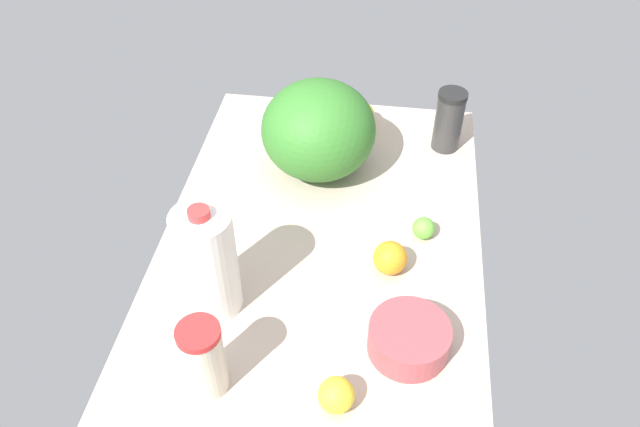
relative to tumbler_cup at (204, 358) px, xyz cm
name	(u,v)px	position (x,y,z in cm)	size (l,w,h in cm)	color
countertop	(320,248)	(-39.98, 16.23, -10.25)	(120.00, 76.00, 3.00)	#B8A494
tumbler_cup	(204,358)	(0.00, 0.00, 0.00)	(8.21, 8.21, 17.43)	beige
milk_jug	(208,262)	(-19.59, -4.03, 4.30)	(12.23, 12.23, 27.67)	white
watermelon	(319,130)	(-67.99, 12.00, 3.84)	(29.52, 29.52, 25.19)	#327228
shaker_bottle	(449,120)	(-82.19, 45.79, 0.10)	(7.84, 7.84, 17.63)	#313030
mixing_bowl	(409,339)	(-13.36, 37.88, -5.36)	(16.49, 16.49, 6.78)	#A84348
lemon_beside_bowl	(361,115)	(-88.77, 21.51, -4.94)	(7.63, 7.63, 7.63)	yellow
lime_by_jug	(424,228)	(-45.89, 40.32, -6.06)	(5.38, 5.38, 5.38)	#60B539
lemon_near_front	(336,395)	(1.11, 24.95, -5.27)	(6.97, 6.97, 6.97)	yellow
orange_loose	(390,258)	(-34.18, 32.92, -4.88)	(7.75, 7.75, 7.75)	orange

